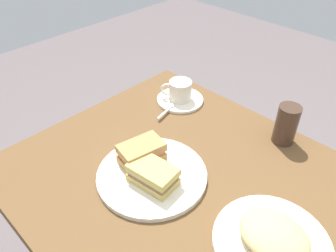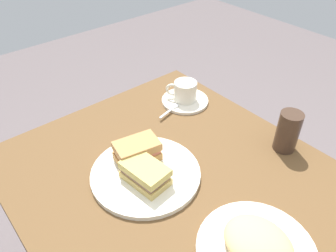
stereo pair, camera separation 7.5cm
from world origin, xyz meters
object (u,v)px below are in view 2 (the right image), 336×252
object	(u,v)px
spoon	(172,108)
drinking_glass	(288,131)
sandwich_back	(137,151)
side_plate	(256,251)
sandwich_front	(145,173)
coffee_saucer	(185,101)
coffee_cup	(185,91)
sandwich_plate	(146,174)

from	to	relation	value
spoon	drinking_glass	xyz separation A→B (m)	(-0.35, -0.13, 0.05)
sandwich_back	drinking_glass	size ratio (longest dim) A/B	1.06
side_plate	sandwich_front	bearing A→B (deg)	11.47
sandwich_front	spoon	size ratio (longest dim) A/B	1.30
coffee_saucer	spoon	size ratio (longest dim) A/B	1.64
sandwich_back	spoon	world-z (taller)	sandwich_back
coffee_cup	sandwich_plate	bearing A→B (deg)	121.78
sandwich_plate	coffee_saucer	world-z (taller)	sandwich_plate
sandwich_plate	coffee_saucer	xyz separation A→B (m)	(0.19, -0.32, -0.00)
sandwich_back	coffee_cup	world-z (taller)	coffee_cup
drinking_glass	coffee_saucer	bearing A→B (deg)	9.17
sandwich_front	coffee_saucer	distance (m)	0.40
sandwich_front	coffee_saucer	size ratio (longest dim) A/B	0.79
coffee_cup	drinking_glass	world-z (taller)	drinking_glass
sandwich_back	coffee_saucer	xyz separation A→B (m)	(0.14, -0.30, -0.04)
side_plate	coffee_cup	bearing A→B (deg)	-27.34
sandwich_front	spoon	bearing A→B (deg)	-52.43
coffee_cup	side_plate	xyz separation A→B (m)	(-0.52, 0.27, -0.04)
sandwich_plate	side_plate	world-z (taller)	same
sandwich_plate	side_plate	xyz separation A→B (m)	(-0.33, -0.04, 0.00)
sandwich_front	coffee_cup	bearing A→B (deg)	-56.61
sandwich_back	coffee_cup	xyz separation A→B (m)	(0.14, -0.30, 0.00)
coffee_cup	drinking_glass	xyz separation A→B (m)	(-0.36, -0.06, 0.02)
sandwich_front	coffee_cup	xyz separation A→B (m)	(0.22, -0.33, 0.01)
sandwich_plate	side_plate	size ratio (longest dim) A/B	1.14
sandwich_back	coffee_saucer	distance (m)	0.34
coffee_saucer	coffee_cup	bearing A→B (deg)	38.16
coffee_saucer	sandwich_plate	bearing A→B (deg)	121.48
sandwich_plate	side_plate	distance (m)	0.33
coffee_cup	side_plate	bearing A→B (deg)	152.66
drinking_glass	sandwich_plate	bearing A→B (deg)	65.75
sandwich_back	drinking_glass	xyz separation A→B (m)	(-0.22, -0.36, 0.02)
sandwich_front	side_plate	size ratio (longest dim) A/B	0.50
coffee_saucer	drinking_glass	size ratio (longest dim) A/B	1.32
coffee_saucer	spoon	distance (m)	0.07
coffee_saucer	side_plate	bearing A→B (deg)	152.49
sandwich_back	coffee_saucer	bearing A→B (deg)	-65.17
sandwich_front	spoon	world-z (taller)	sandwich_front
coffee_cup	sandwich_front	bearing A→B (deg)	123.39
coffee_cup	spoon	size ratio (longest dim) A/B	0.97
coffee_cup	spoon	world-z (taller)	coffee_cup
coffee_cup	spoon	xyz separation A→B (m)	(-0.02, 0.07, -0.03)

